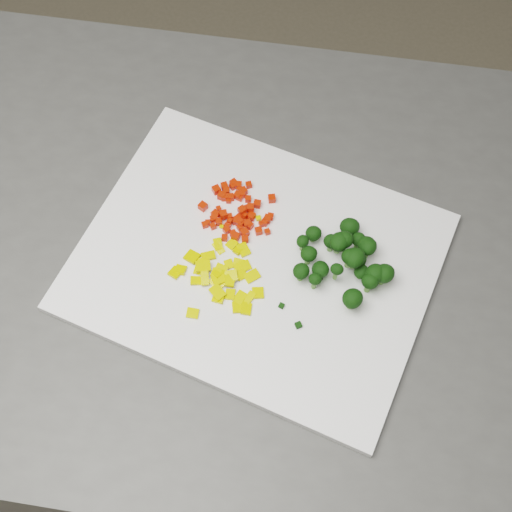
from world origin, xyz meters
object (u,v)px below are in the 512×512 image
(pepper_pile, at_px, (215,279))
(broccoli_pile, at_px, (343,258))
(cutting_board, at_px, (256,262))
(counter_block, at_px, (248,362))
(carrot_pile, at_px, (239,208))

(pepper_pile, relative_size, broccoli_pile, 0.97)
(pepper_pile, bearing_deg, cutting_board, 50.89)
(cutting_board, bearing_deg, counter_block, 139.71)
(cutting_board, distance_m, carrot_pile, 0.07)
(pepper_pile, height_order, broccoli_pile, broccoli_pile)
(counter_block, height_order, pepper_pile, pepper_pile)
(cutting_board, bearing_deg, broccoli_pile, 14.31)
(cutting_board, height_order, broccoli_pile, broccoli_pile)
(pepper_pile, bearing_deg, counter_block, 77.10)
(broccoli_pile, bearing_deg, pepper_pile, -152.86)
(carrot_pile, bearing_deg, pepper_pile, -85.99)
(counter_block, relative_size, pepper_pile, 8.96)
(pepper_pile, xyz_separation_m, broccoli_pile, (0.14, 0.07, 0.02))
(counter_block, bearing_deg, carrot_pile, 120.38)
(counter_block, xyz_separation_m, carrot_pile, (-0.02, 0.04, 0.47))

